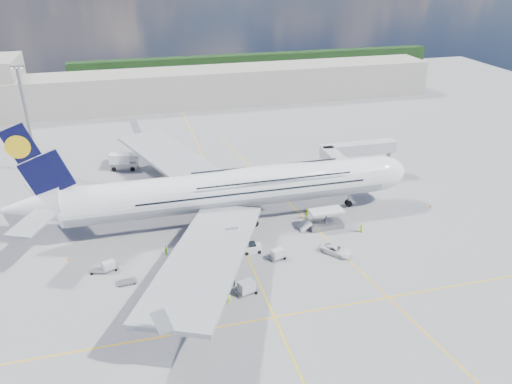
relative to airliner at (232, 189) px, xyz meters
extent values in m
plane|color=gray|center=(-0.26, -10.00, -6.87)|extent=(300.00, 300.00, 0.00)
cube|color=yellow|center=(-0.26, -10.00, -6.86)|extent=(0.25, 220.00, 0.01)
cube|color=yellow|center=(-0.26, -30.00, -6.86)|extent=(120.00, 0.25, 0.01)
cube|color=yellow|center=(13.74, 0.00, -6.86)|extent=(14.16, 99.06, 0.01)
cylinder|color=white|center=(-0.26, 0.00, -0.07)|extent=(62.00, 7.20, 7.20)
cylinder|color=#9EA0A5|center=(-0.26, 0.00, -0.22)|extent=(60.76, 7.13, 7.13)
ellipsoid|color=white|center=(7.74, 0.00, 1.91)|extent=(36.00, 6.84, 3.76)
ellipsoid|color=white|center=(30.74, 0.00, -0.07)|extent=(11.52, 7.20, 7.20)
ellipsoid|color=black|center=(33.98, 0.00, 0.53)|extent=(3.84, 4.16, 1.44)
cone|color=white|center=(-35.76, 0.00, 0.73)|extent=(10.00, 6.84, 6.84)
cube|color=black|center=(-33.76, 0.00, 9.53)|extent=(11.02, 0.46, 14.61)
cylinder|color=yellow|center=(-35.86, 0.00, 12.03)|extent=(4.00, 0.60, 4.00)
cube|color=#999EA3|center=(-8.26, 20.00, -1.27)|extent=(25.49, 39.15, 3.35)
cube|color=#999EA3|center=(-8.26, -20.00, -1.27)|extent=(25.49, 39.15, 3.35)
cylinder|color=#B7BABF|center=(-3.26, 12.50, -3.67)|extent=(5.20, 3.50, 3.50)
cylinder|color=#B7BABF|center=(-7.76, 23.00, -3.67)|extent=(5.20, 3.50, 3.50)
cylinder|color=#B7BABF|center=(-3.26, -12.50, -3.67)|extent=(5.20, 3.50, 3.50)
cylinder|color=#B7BABF|center=(-7.76, -23.00, -3.67)|extent=(5.20, 3.50, 3.50)
cylinder|color=gray|center=(24.74, 0.00, -4.67)|extent=(0.44, 0.44, 3.80)
cylinder|color=black|center=(24.74, 0.00, -6.22)|extent=(1.30, 0.90, 1.30)
cylinder|color=gray|center=(-0.26, 0.00, -4.67)|extent=(0.56, 0.56, 3.80)
cylinder|color=black|center=(-0.26, 3.20, -6.12)|extent=(1.50, 0.90, 1.50)
cube|color=#B7B7BC|center=(24.74, 8.60, 0.23)|extent=(3.00, 10.00, 2.60)
cube|color=#B7B7BC|center=(32.74, 13.60, 0.23)|extent=(18.00, 3.00, 2.60)
cylinder|color=gray|center=(26.74, 11.60, -3.32)|extent=(0.80, 0.80, 7.10)
cylinder|color=black|center=(26.74, 11.60, -6.42)|extent=(0.90, 0.80, 0.90)
cylinder|color=gray|center=(40.74, 13.60, -3.32)|extent=(1.00, 1.00, 7.10)
cube|color=gray|center=(40.74, 13.60, -6.47)|extent=(2.00, 2.00, 0.80)
cylinder|color=#B7B7BC|center=(24.74, 4.80, 0.23)|extent=(3.60, 3.60, 2.80)
cube|color=silver|center=(16.74, -7.10, -3.37)|extent=(6.50, 3.20, 0.35)
cube|color=gray|center=(16.74, -7.10, -6.32)|extent=(6.50, 3.20, 1.10)
cube|color=gray|center=(16.74, -7.10, -4.82)|extent=(0.22, 1.99, 3.00)
cylinder|color=black|center=(14.14, -8.30, -6.52)|extent=(0.70, 0.30, 0.70)
cube|color=silver|center=(12.54, -7.10, -5.87)|extent=(2.16, 2.60, 1.60)
cylinder|color=gray|center=(-40.26, 35.00, 5.63)|extent=(0.70, 0.70, 25.00)
cube|color=gray|center=(-40.26, 35.00, 18.33)|extent=(3.00, 0.40, 0.60)
cube|color=#B2AD9E|center=(-0.26, 85.00, -0.87)|extent=(180.00, 16.00, 12.00)
cube|color=#193814|center=(39.74, 130.00, -2.87)|extent=(160.00, 6.00, 8.00)
cube|color=gray|center=(-23.50, -11.66, -6.56)|extent=(2.98, 2.28, 0.16)
cylinder|color=black|center=(-24.56, -12.19, -6.67)|extent=(0.39, 0.16, 0.39)
cylinder|color=black|center=(-22.44, -11.13, -6.67)|extent=(0.39, 0.16, 0.39)
cube|color=silver|center=(-23.50, -11.66, -5.85)|extent=(2.29, 1.94, 1.32)
cube|color=gray|center=(-20.79, -16.14, -6.53)|extent=(3.04, 1.80, 0.18)
cylinder|color=black|center=(-21.96, -16.72, -6.65)|extent=(0.43, 0.18, 0.43)
cylinder|color=black|center=(-19.63, -15.55, -6.65)|extent=(0.43, 0.18, 0.43)
cube|color=gray|center=(-2.82, -23.45, -6.48)|extent=(3.72, 2.73, 0.20)
cylinder|color=black|center=(-4.16, -24.11, -6.62)|extent=(0.49, 0.20, 0.49)
cylinder|color=black|center=(-1.49, -22.78, -6.62)|extent=(0.49, 0.20, 0.49)
cube|color=silver|center=(-2.82, -23.45, -5.59)|extent=(2.84, 2.34, 1.67)
cube|color=gray|center=(-25.19, -11.76, -6.54)|extent=(3.14, 2.25, 0.17)
cylinder|color=black|center=(-26.32, -12.32, -6.66)|extent=(0.41, 0.17, 0.41)
cylinder|color=black|center=(-24.06, -11.19, -6.66)|extent=(0.41, 0.17, 0.41)
cube|color=gray|center=(4.63, -15.39, -6.53)|extent=(3.21, 2.40, 0.17)
cylinder|color=black|center=(3.49, -15.96, -6.66)|extent=(0.42, 0.17, 0.42)
cylinder|color=black|center=(5.78, -14.81, -6.66)|extent=(0.42, 0.17, 0.42)
cube|color=silver|center=(4.63, -15.39, -5.77)|extent=(2.46, 2.05, 1.43)
cube|color=gray|center=(1.04, -10.78, -6.54)|extent=(3.01, 1.84, 0.17)
cylinder|color=black|center=(-0.10, -11.35, -6.66)|extent=(0.42, 0.17, 0.42)
cylinder|color=black|center=(2.18, -10.21, -6.66)|extent=(0.42, 0.17, 0.42)
cube|color=white|center=(0.83, -12.40, -6.07)|extent=(3.23, 1.54, 1.49)
cube|color=black|center=(0.83, -12.40, -5.15)|extent=(1.17, 1.39, 0.57)
cylinder|color=black|center=(-0.31, -13.03, -6.50)|extent=(0.73, 0.29, 0.73)
cylinder|color=black|center=(1.98, -11.77, -6.50)|extent=(0.73, 0.29, 0.73)
cube|color=gray|center=(-4.19, 14.10, -5.97)|extent=(6.03, 2.68, 1.80)
cube|color=white|center=(-4.82, 14.10, -4.26)|extent=(4.51, 2.64, 1.98)
cube|color=white|center=(-1.94, 14.10, -5.16)|extent=(1.80, 2.21, 1.44)
cube|color=black|center=(-1.31, 14.10, -4.98)|extent=(0.30, 1.81, 0.81)
cylinder|color=black|center=(-2.21, 13.06, -6.37)|extent=(0.99, 0.32, 0.99)
cylinder|color=black|center=(-6.18, 15.13, -6.37)|extent=(0.99, 0.32, 0.99)
cube|color=orange|center=(-4.82, 14.10, -4.89)|extent=(4.56, 2.68, 0.45)
cube|color=gray|center=(-20.14, 31.89, -5.85)|extent=(7.02, 3.90, 2.04)
cube|color=white|center=(-20.86, 31.89, -3.91)|extent=(5.36, 3.60, 2.25)
cube|color=white|center=(-17.59, 31.89, -4.93)|extent=(2.33, 2.71, 1.63)
cube|color=black|center=(-16.88, 31.89, -4.72)|extent=(0.62, 2.02, 0.92)
cylinder|color=black|center=(-17.90, 30.71, -6.31)|extent=(1.12, 0.36, 1.12)
cylinder|color=black|center=(-22.39, 33.06, -6.31)|extent=(1.12, 0.36, 1.12)
imported|color=white|center=(15.00, -16.47, -6.09)|extent=(5.50, 5.94, 1.55)
imported|color=#AAFF1A|center=(20.32, -2.72, -5.89)|extent=(0.83, 0.85, 1.97)
imported|color=#D2EE19|center=(14.34, -3.03, -5.89)|extent=(1.13, 1.20, 1.96)
imported|color=#96E718|center=(-13.86, -9.11, -5.97)|extent=(0.93, 1.12, 1.79)
imported|color=#B1F319|center=(22.58, -10.63, -6.03)|extent=(0.83, 0.97, 1.68)
imported|color=#DBF91A|center=(-6.02, -25.22, -6.10)|extent=(1.07, 0.72, 1.53)
cone|color=orange|center=(41.14, -4.81, -6.60)|extent=(0.41, 0.41, 0.53)
cube|color=orange|center=(41.14, -4.81, -6.85)|extent=(0.36, 0.36, 0.03)
cone|color=orange|center=(-7.54, 9.06, -6.57)|extent=(0.46, 0.46, 0.59)
cube|color=orange|center=(-7.54, 9.06, -6.85)|extent=(0.40, 0.40, 0.03)
cone|color=orange|center=(-11.09, 25.47, -6.62)|extent=(0.38, 0.38, 0.49)
cube|color=orange|center=(-11.09, 25.47, -6.85)|extent=(0.33, 0.33, 0.03)
cone|color=orange|center=(-11.08, -6.22, -6.59)|extent=(0.44, 0.44, 0.56)
cube|color=orange|center=(-11.08, -6.22, -6.85)|extent=(0.38, 0.38, 0.03)
cone|color=orange|center=(-14.32, -25.09, -6.57)|extent=(0.47, 0.47, 0.60)
cube|color=orange|center=(-14.32, -25.09, -6.85)|extent=(0.40, 0.40, 0.03)
cone|color=orange|center=(-30.35, -6.77, -6.59)|extent=(0.43, 0.43, 0.55)
cube|color=orange|center=(-30.35, -6.77, -6.85)|extent=(0.37, 0.37, 0.03)
camera|label=1|loc=(-17.33, -84.81, 40.87)|focal=35.00mm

